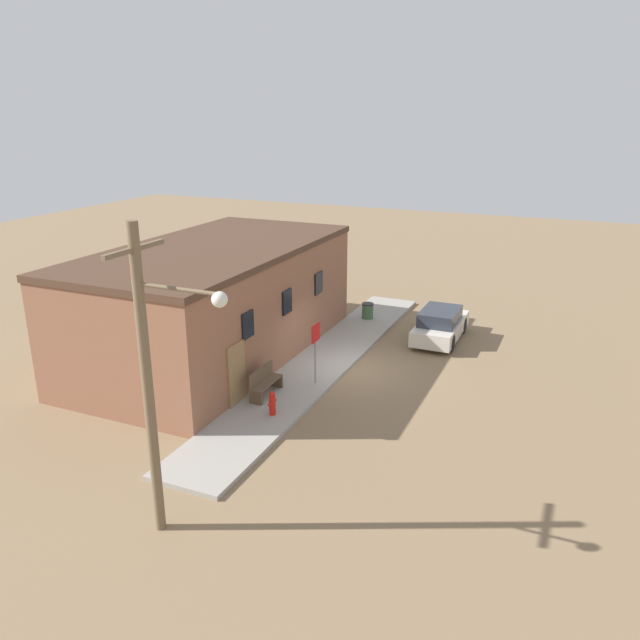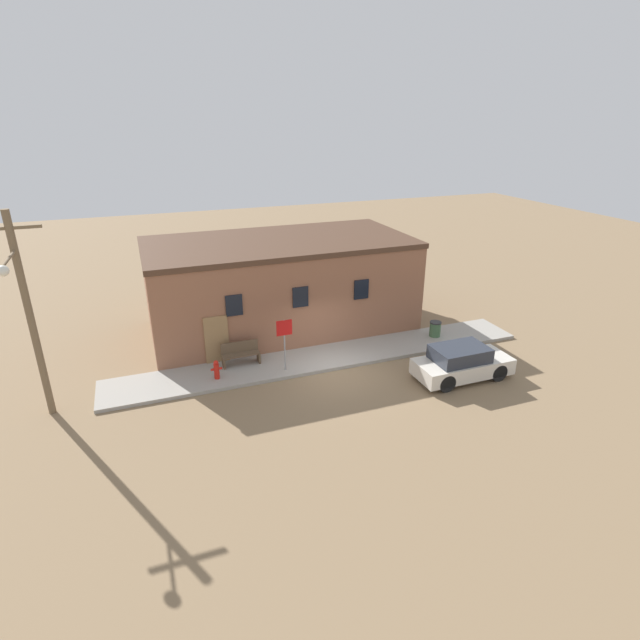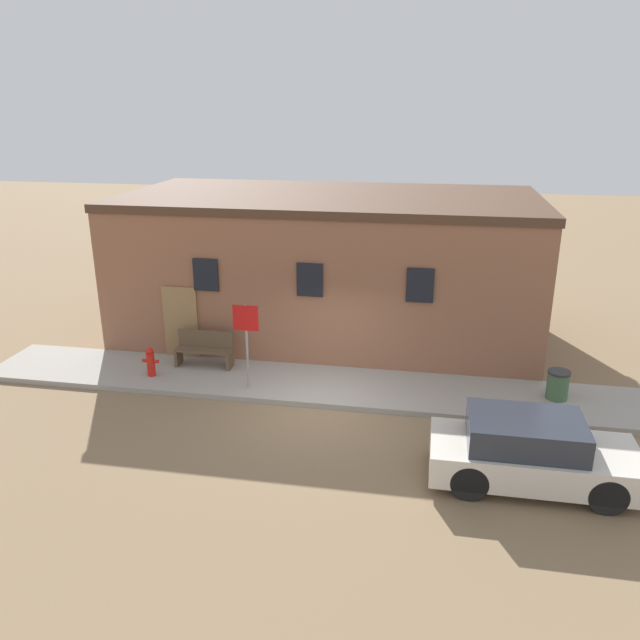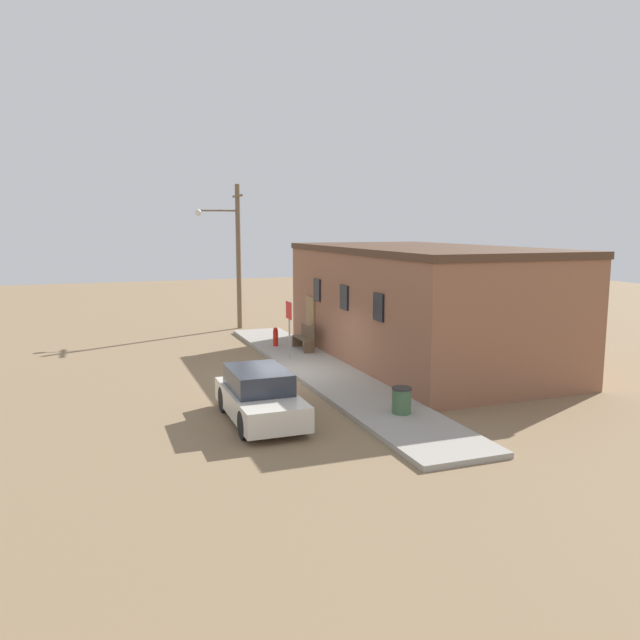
% 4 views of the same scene
% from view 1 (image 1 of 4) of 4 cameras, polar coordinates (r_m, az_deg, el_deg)
% --- Properties ---
extents(ground_plane, '(80.00, 80.00, 0.00)m').
position_cam_1_polar(ground_plane, '(23.62, 2.77, -4.52)').
color(ground_plane, '#846B4C').
extents(sidewalk, '(18.40, 2.31, 0.14)m').
position_cam_1_polar(sidewalk, '(23.99, 0.20, -3.94)').
color(sidewalk, '#9E998E').
rests_on(sidewalk, ground).
extents(brick_building, '(12.46, 6.30, 4.40)m').
position_cam_1_polar(brick_building, '(24.63, -9.52, 1.66)').
color(brick_building, '#8E5B42').
rests_on(brick_building, ground).
extents(fire_hydrant, '(0.45, 0.21, 0.79)m').
position_cam_1_polar(fire_hydrant, '(19.81, -4.39, -7.58)').
color(fire_hydrant, red).
rests_on(fire_hydrant, sidewalk).
extents(stop_sign, '(0.65, 0.06, 2.20)m').
position_cam_1_polar(stop_sign, '(21.52, -0.41, -2.04)').
color(stop_sign, gray).
rests_on(stop_sign, sidewalk).
extents(bench, '(1.56, 0.44, 0.98)m').
position_cam_1_polar(bench, '(21.10, -5.07, -5.67)').
color(bench, brown).
rests_on(bench, sidewalk).
extents(trash_bin, '(0.54, 0.54, 0.72)m').
position_cam_1_polar(trash_bin, '(28.87, 4.38, 0.86)').
color(trash_bin, '#426642').
rests_on(trash_bin, sidewalk).
extents(utility_pole, '(1.80, 2.23, 7.20)m').
position_cam_1_polar(utility_pole, '(13.79, -15.08, -4.80)').
color(utility_pole, brown).
rests_on(utility_pole, ground).
extents(parked_car, '(3.91, 1.66, 1.39)m').
position_cam_1_polar(parked_car, '(26.84, 10.93, -0.44)').
color(parked_car, black).
rests_on(parked_car, ground).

